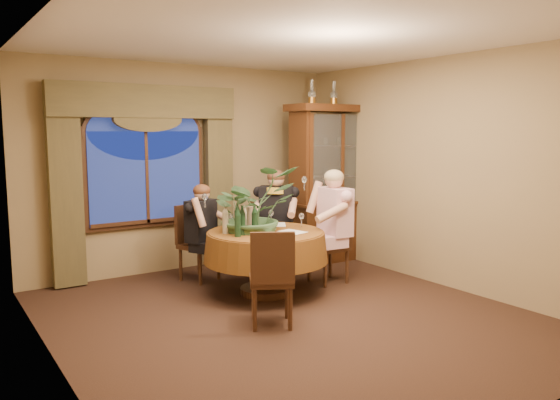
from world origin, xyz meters
TOP-DOWN VIEW (x-y plane):
  - floor at (0.00, 0.00)m, footprint 5.00×5.00m
  - wall_back at (0.00, 2.50)m, footprint 4.50×0.00m
  - wall_right at (2.25, 0.00)m, footprint 0.00×5.00m
  - ceiling at (0.00, 0.00)m, footprint 5.00×5.00m
  - window at (-0.60, 2.43)m, footprint 1.62×0.10m
  - arched_transom at (-0.60, 2.43)m, footprint 1.60×0.06m
  - drapery_left at (-1.63, 2.38)m, footprint 0.38×0.14m
  - drapery_right at (0.43, 2.38)m, footprint 0.38×0.14m
  - swag_valance at (-0.60, 2.35)m, footprint 2.45×0.16m
  - dining_table at (0.22, 0.81)m, footprint 1.91×1.91m
  - china_cabinet at (1.98, 1.75)m, footprint 1.41×0.55m
  - oil_lamp_left at (1.59, 1.75)m, footprint 0.11×0.11m
  - oil_lamp_center at (1.98, 1.75)m, footprint 0.11×0.11m
  - oil_lamp_right at (2.38, 1.75)m, footprint 0.11×0.11m
  - chair_right at (1.14, 0.79)m, footprint 0.43×0.43m
  - chair_back_right at (0.72, 1.59)m, footprint 0.58×0.58m
  - chair_back at (-0.17, 1.79)m, footprint 0.55×0.55m
  - chair_front_left at (-0.28, -0.09)m, footprint 0.57×0.57m
  - person_pink at (1.19, 0.72)m, footprint 0.52×0.56m
  - person_back at (-0.21, 1.63)m, footprint 0.59×0.58m
  - person_scarf at (0.88, 1.58)m, footprint 0.68×0.67m
  - stoneware_vase at (0.14, 0.97)m, footprint 0.15×0.15m
  - centerpiece_plant at (0.14, 0.97)m, footprint 1.01×1.12m
  - olive_bowl at (0.26, 0.78)m, footprint 0.14×0.14m
  - cheese_platter at (0.01, 0.37)m, footprint 0.40×0.40m
  - wine_bottle_0 at (-0.12, 0.75)m, footprint 0.07×0.07m
  - wine_bottle_1 at (-0.06, 0.98)m, footprint 0.07×0.07m
  - wine_bottle_2 at (-0.24, 0.94)m, footprint 0.07×0.07m
  - wine_bottle_3 at (-0.04, 0.85)m, footprint 0.07×0.07m
  - wine_bottle_4 at (0.01, 0.71)m, footprint 0.07×0.07m
  - wine_bottle_5 at (-0.21, 0.70)m, footprint 0.07×0.07m
  - tasting_paper_0 at (0.45, 0.59)m, footprint 0.27×0.34m
  - tasting_paper_1 at (0.56, 1.09)m, footprint 0.34×0.37m
  - tasting_paper_2 at (0.20, 0.51)m, footprint 0.25×0.32m
  - wine_glass_person_pink at (0.70, 0.77)m, footprint 0.07×0.07m
  - wine_glass_person_back at (-0.00, 1.24)m, footprint 0.07×0.07m
  - wine_glass_person_scarf at (0.54, 1.18)m, footprint 0.07×0.07m

SIDE VIEW (x-z plane):
  - floor at x=0.00m, z-range 0.00..0.00m
  - dining_table at x=0.22m, z-range 0.00..0.75m
  - chair_right at x=1.14m, z-range 0.00..0.96m
  - chair_back_right at x=0.72m, z-range 0.00..0.96m
  - chair_back at x=-0.17m, z-range 0.00..0.96m
  - chair_front_left at x=-0.28m, z-range 0.00..0.96m
  - person_back at x=-0.21m, z-range 0.00..1.26m
  - person_scarf at x=0.88m, z-range 0.00..1.40m
  - person_pink at x=1.19m, z-range 0.00..1.44m
  - tasting_paper_0 at x=0.45m, z-range 0.75..0.76m
  - tasting_paper_1 at x=0.56m, z-range 0.75..0.76m
  - tasting_paper_2 at x=0.20m, z-range 0.75..0.76m
  - cheese_platter at x=0.01m, z-range 0.75..0.77m
  - olive_bowl at x=0.26m, z-range 0.75..0.79m
  - wine_glass_person_pink at x=0.70m, z-range 0.75..0.93m
  - wine_glass_person_back at x=0.00m, z-range 0.75..0.93m
  - wine_glass_person_scarf at x=0.54m, z-range 0.75..0.93m
  - stoneware_vase at x=0.14m, z-range 0.75..1.03m
  - wine_bottle_0 at x=-0.12m, z-range 0.75..1.08m
  - wine_bottle_1 at x=-0.06m, z-range 0.75..1.08m
  - wine_bottle_2 at x=-0.24m, z-range 0.75..1.08m
  - wine_bottle_3 at x=-0.04m, z-range 0.75..1.08m
  - wine_bottle_4 at x=0.01m, z-range 0.75..1.08m
  - wine_bottle_5 at x=-0.21m, z-range 0.75..1.08m
  - china_cabinet at x=1.98m, z-range 0.00..2.28m
  - drapery_left at x=-1.63m, z-range 0.02..2.34m
  - drapery_right at x=0.43m, z-range 0.02..2.34m
  - window at x=-0.60m, z-range 0.64..1.96m
  - centerpiece_plant at x=0.14m, z-range 0.95..1.83m
  - wall_back at x=0.00m, z-range -0.85..3.65m
  - wall_right at x=2.25m, z-range -1.10..3.90m
  - arched_transom at x=-0.60m, z-range 1.86..2.30m
  - swag_valance at x=-0.60m, z-range 2.07..2.49m
  - oil_lamp_left at x=1.59m, z-range 2.28..2.62m
  - oil_lamp_center at x=1.98m, z-range 2.28..2.62m
  - oil_lamp_right at x=2.38m, z-range 2.28..2.62m
  - ceiling at x=0.00m, z-range 2.80..2.80m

